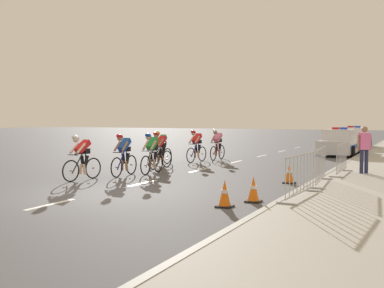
{
  "coord_description": "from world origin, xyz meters",
  "views": [
    {
      "loc": [
        7.87,
        -9.51,
        2.05
      ],
      "look_at": [
        0.09,
        5.61,
        1.1
      ],
      "focal_mm": 41.6,
      "sensor_mm": 36.0,
      "label": 1
    }
  ],
  "objects_px": {
    "cyclist_second": "(124,154)",
    "cyclist_third": "(152,153)",
    "crowd_barrier_front": "(301,176)",
    "crowd_barrier_rear": "(342,159)",
    "cyclist_sixth": "(196,146)",
    "crowd_barrier_middle": "(321,166)",
    "police_car_second": "(354,139)",
    "cyclist_fifth": "(161,147)",
    "spectator_closest": "(364,146)",
    "cyclist_fourth": "(160,150)",
    "cyclist_lead": "(82,157)",
    "cyclist_seventh": "(217,144)",
    "traffic_cone_mid": "(225,194)",
    "police_car_nearest": "(340,143)",
    "traffic_cone_far": "(289,174)",
    "traffic_cone_near": "(253,190)"
  },
  "relations": [
    {
      "from": "cyclist_second",
      "to": "cyclist_third",
      "type": "height_order",
      "value": "same"
    },
    {
      "from": "crowd_barrier_front",
      "to": "crowd_barrier_rear",
      "type": "bearing_deg",
      "value": 88.34
    },
    {
      "from": "cyclist_sixth",
      "to": "crowd_barrier_front",
      "type": "xyz_separation_m",
      "value": [
        6.9,
        -8.0,
        -0.14
      ]
    },
    {
      "from": "crowd_barrier_front",
      "to": "crowd_barrier_middle",
      "type": "bearing_deg",
      "value": 90.65
    },
    {
      "from": "police_car_second",
      "to": "cyclist_second",
      "type": "bearing_deg",
      "value": -105.53
    },
    {
      "from": "cyclist_fifth",
      "to": "crowd_barrier_middle",
      "type": "relative_size",
      "value": 0.74
    },
    {
      "from": "spectator_closest",
      "to": "crowd_barrier_front",
      "type": "bearing_deg",
      "value": -98.05
    },
    {
      "from": "cyclist_fourth",
      "to": "cyclist_lead",
      "type": "bearing_deg",
      "value": -96.32
    },
    {
      "from": "cyclist_fourth",
      "to": "cyclist_seventh",
      "type": "xyz_separation_m",
      "value": [
        0.51,
        4.72,
        0.0
      ]
    },
    {
      "from": "cyclist_third",
      "to": "cyclist_fourth",
      "type": "xyz_separation_m",
      "value": [
        -0.65,
        1.64,
        0.0
      ]
    },
    {
      "from": "police_car_second",
      "to": "cyclist_sixth",
      "type": "bearing_deg",
      "value": -111.84
    },
    {
      "from": "cyclist_seventh",
      "to": "police_car_second",
      "type": "height_order",
      "value": "police_car_second"
    },
    {
      "from": "traffic_cone_mid",
      "to": "police_car_second",
      "type": "bearing_deg",
      "value": 90.14
    },
    {
      "from": "cyclist_third",
      "to": "police_car_nearest",
      "type": "height_order",
      "value": "police_car_nearest"
    },
    {
      "from": "cyclist_seventh",
      "to": "crowd_barrier_middle",
      "type": "height_order",
      "value": "cyclist_seventh"
    },
    {
      "from": "cyclist_sixth",
      "to": "spectator_closest",
      "type": "height_order",
      "value": "spectator_closest"
    },
    {
      "from": "cyclist_second",
      "to": "cyclist_lead",
      "type": "bearing_deg",
      "value": -111.47
    },
    {
      "from": "crowd_barrier_front",
      "to": "cyclist_lead",
      "type": "bearing_deg",
      "value": 175.57
    },
    {
      "from": "police_car_second",
      "to": "crowd_barrier_rear",
      "type": "xyz_separation_m",
      "value": [
        1.63,
        -16.15,
        -0.03
      ]
    },
    {
      "from": "cyclist_third",
      "to": "crowd_barrier_rear",
      "type": "height_order",
      "value": "cyclist_third"
    },
    {
      "from": "crowd_barrier_middle",
      "to": "traffic_cone_far",
      "type": "bearing_deg",
      "value": 157.26
    },
    {
      "from": "crowd_barrier_middle",
      "to": "spectator_closest",
      "type": "xyz_separation_m",
      "value": [
        0.87,
        3.28,
        0.44
      ]
    },
    {
      "from": "cyclist_second",
      "to": "spectator_closest",
      "type": "bearing_deg",
      "value": 26.23
    },
    {
      "from": "crowd_barrier_middle",
      "to": "spectator_closest",
      "type": "bearing_deg",
      "value": 75.22
    },
    {
      "from": "crowd_barrier_middle",
      "to": "traffic_cone_far",
      "type": "xyz_separation_m",
      "value": [
        -1.07,
        0.45,
        -0.34
      ]
    },
    {
      "from": "cyclist_third",
      "to": "traffic_cone_far",
      "type": "height_order",
      "value": "cyclist_third"
    },
    {
      "from": "crowd_barrier_front",
      "to": "spectator_closest",
      "type": "height_order",
      "value": "spectator_closest"
    },
    {
      "from": "cyclist_lead",
      "to": "crowd_barrier_rear",
      "type": "distance_m",
      "value": 9.01
    },
    {
      "from": "cyclist_sixth",
      "to": "crowd_barrier_middle",
      "type": "bearing_deg",
      "value": -37.99
    },
    {
      "from": "cyclist_third",
      "to": "traffic_cone_far",
      "type": "bearing_deg",
      "value": -1.11
    },
    {
      "from": "police_car_second",
      "to": "crowd_barrier_rear",
      "type": "bearing_deg",
      "value": -84.23
    },
    {
      "from": "cyclist_sixth",
      "to": "crowd_barrier_front",
      "type": "bearing_deg",
      "value": -49.22
    },
    {
      "from": "cyclist_fifth",
      "to": "traffic_cone_near",
      "type": "xyz_separation_m",
      "value": [
        6.72,
        -6.66,
        -0.48
      ]
    },
    {
      "from": "cyclist_fourth",
      "to": "traffic_cone_far",
      "type": "height_order",
      "value": "cyclist_fourth"
    },
    {
      "from": "cyclist_fourth",
      "to": "cyclist_third",
      "type": "bearing_deg",
      "value": -68.47
    },
    {
      "from": "crowd_barrier_front",
      "to": "spectator_closest",
      "type": "bearing_deg",
      "value": 81.95
    },
    {
      "from": "crowd_barrier_rear",
      "to": "spectator_closest",
      "type": "bearing_deg",
      "value": 38.67
    },
    {
      "from": "crowd_barrier_front",
      "to": "crowd_barrier_middle",
      "type": "relative_size",
      "value": 1.0
    },
    {
      "from": "traffic_cone_near",
      "to": "cyclist_second",
      "type": "bearing_deg",
      "value": 155.61
    },
    {
      "from": "spectator_closest",
      "to": "cyclist_seventh",
      "type": "bearing_deg",
      "value": 153.63
    },
    {
      "from": "cyclist_fifth",
      "to": "crowd_barrier_middle",
      "type": "height_order",
      "value": "cyclist_fifth"
    },
    {
      "from": "cyclist_seventh",
      "to": "traffic_cone_mid",
      "type": "xyz_separation_m",
      "value": [
        5.07,
        -10.98,
        -0.48
      ]
    },
    {
      "from": "crowd_barrier_front",
      "to": "cyclist_third",
      "type": "bearing_deg",
      "value": 153.41
    },
    {
      "from": "crowd_barrier_middle",
      "to": "cyclist_third",
      "type": "bearing_deg",
      "value": 175.04
    },
    {
      "from": "cyclist_third",
      "to": "traffic_cone_near",
      "type": "distance_m",
      "value": 6.5
    },
    {
      "from": "police_car_nearest",
      "to": "crowd_barrier_rear",
      "type": "distance_m",
      "value": 10.2
    },
    {
      "from": "cyclist_sixth",
      "to": "police_car_nearest",
      "type": "relative_size",
      "value": 0.39
    },
    {
      "from": "crowd_barrier_front",
      "to": "crowd_barrier_rear",
      "type": "relative_size",
      "value": 1.0
    },
    {
      "from": "cyclist_second",
      "to": "cyclist_third",
      "type": "xyz_separation_m",
      "value": [
        0.51,
        1.06,
        0.0
      ]
    },
    {
      "from": "cyclist_fifth",
      "to": "police_car_second",
      "type": "distance_m",
      "value": 16.62
    }
  ]
}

